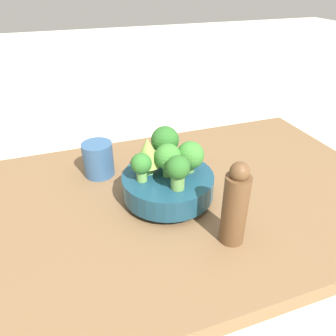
% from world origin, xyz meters
% --- Properties ---
extents(ground_plane, '(6.00, 6.00, 0.00)m').
position_xyz_m(ground_plane, '(0.00, 0.00, 0.00)').
color(ground_plane, beige).
extents(table, '(1.08, 0.68, 0.04)m').
position_xyz_m(table, '(0.00, 0.00, 0.02)').
color(table, brown).
rests_on(table, ground_plane).
extents(bowl, '(0.22, 0.22, 0.07)m').
position_xyz_m(bowl, '(-0.03, -0.00, 0.08)').
color(bowl, navy).
rests_on(bowl, table).
extents(broccoli_floret_back, '(0.07, 0.07, 0.09)m').
position_xyz_m(broccoli_floret_back, '(-0.01, 0.06, 0.16)').
color(broccoli_floret_back, '#6BA34C').
rests_on(broccoli_floret_back, bowl).
extents(broccoli_floret_right, '(0.06, 0.06, 0.08)m').
position_xyz_m(broccoli_floret_right, '(0.03, -0.00, 0.15)').
color(broccoli_floret_right, '#609347').
rests_on(broccoli_floret_right, bowl).
extents(romanesco_piece_far, '(0.07, 0.07, 0.09)m').
position_xyz_m(romanesco_piece_far, '(-0.07, 0.03, 0.16)').
color(romanesco_piece_far, '#7AB256').
rests_on(romanesco_piece_far, bowl).
extents(broccoli_floret_front, '(0.05, 0.05, 0.08)m').
position_xyz_m(broccoli_floret_front, '(-0.03, -0.06, 0.15)').
color(broccoli_floret_front, '#609347').
rests_on(broccoli_floret_front, bowl).
extents(broccoli_floret_center, '(0.06, 0.06, 0.08)m').
position_xyz_m(broccoli_floret_center, '(-0.03, -0.00, 0.15)').
color(broccoli_floret_center, '#609347').
rests_on(broccoli_floret_center, bowl).
extents(broccoli_floret_left, '(0.05, 0.05, 0.07)m').
position_xyz_m(broccoli_floret_left, '(-0.09, -0.00, 0.15)').
color(broccoli_floret_left, '#6BA34C').
rests_on(broccoli_floret_left, bowl).
extents(cup, '(0.08, 0.08, 0.09)m').
position_xyz_m(cup, '(-0.16, 0.17, 0.08)').
color(cup, '#33567F').
rests_on(cup, table).
extents(pepper_mill, '(0.05, 0.05, 0.18)m').
position_xyz_m(pepper_mill, '(0.05, -0.18, 0.13)').
color(pepper_mill, brown).
rests_on(pepper_mill, table).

